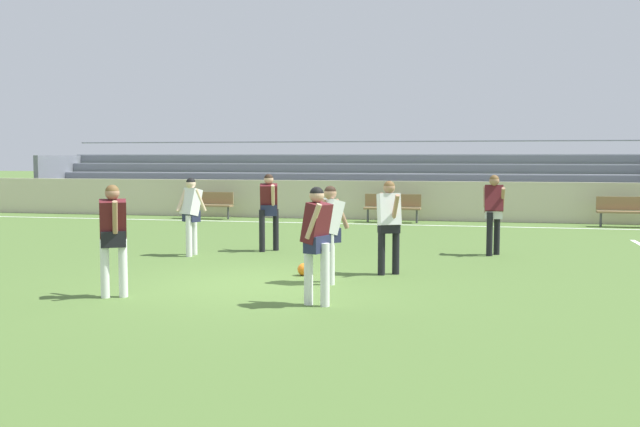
# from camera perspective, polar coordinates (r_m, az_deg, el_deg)

# --- Properties ---
(ground_plane) EXTENTS (160.00, 160.00, 0.00)m
(ground_plane) POSITION_cam_1_polar(r_m,az_deg,el_deg) (11.85, -5.04, -5.64)
(ground_plane) COLOR #4C6B30
(field_line_sideline) EXTENTS (44.00, 0.12, 0.01)m
(field_line_sideline) POSITION_cam_1_polar(r_m,az_deg,el_deg) (22.21, 3.26, -0.84)
(field_line_sideline) COLOR white
(field_line_sideline) RESTS_ON ground
(sideline_wall) EXTENTS (48.00, 0.16, 1.29)m
(sideline_wall) POSITION_cam_1_polar(r_m,az_deg,el_deg) (23.83, 3.92, 1.08)
(sideline_wall) COLOR beige
(sideline_wall) RESTS_ON ground
(bleacher_stand) EXTENTS (23.56, 3.60, 2.72)m
(bleacher_stand) POSITION_cam_1_polar(r_m,az_deg,el_deg) (26.69, 1.71, 2.58)
(bleacher_stand) COLOR #9EA3AD
(bleacher_stand) RESTS_ON ground
(bench_near_bin) EXTENTS (1.80, 0.40, 0.90)m
(bench_near_bin) POSITION_cam_1_polar(r_m,az_deg,el_deg) (24.33, -9.03, 0.87)
(bench_near_bin) COLOR olive
(bench_near_bin) RESTS_ON ground
(bench_far_right) EXTENTS (1.80, 0.40, 0.90)m
(bench_far_right) POSITION_cam_1_polar(r_m,az_deg,el_deg) (22.80, 5.83, 0.66)
(bench_far_right) COLOR olive
(bench_far_right) RESTS_ON ground
(bench_near_wall_gap) EXTENTS (1.80, 0.40, 0.90)m
(bench_near_wall_gap) POSITION_cam_1_polar(r_m,az_deg,el_deg) (23.08, 23.46, 0.35)
(bench_near_wall_gap) COLOR olive
(bench_near_wall_gap) RESTS_ON ground
(player_white_challenging) EXTENTS (0.61, 0.52, 1.62)m
(player_white_challenging) POSITION_cam_1_polar(r_m,az_deg,el_deg) (11.74, 0.82, -0.99)
(player_white_challenging) COLOR white
(player_white_challenging) RESTS_ON ground
(player_white_overlapping) EXTENTS (0.47, 0.62, 1.67)m
(player_white_overlapping) POSITION_cam_1_polar(r_m,az_deg,el_deg) (12.67, 5.54, -0.44)
(player_white_overlapping) COLOR black
(player_white_overlapping) RESTS_ON ground
(player_dark_deep_cover) EXTENTS (0.44, 0.56, 1.68)m
(player_dark_deep_cover) POSITION_cam_1_polar(r_m,az_deg,el_deg) (9.99, -0.27, -1.74)
(player_dark_deep_cover) COLOR white
(player_dark_deep_cover) RESTS_ON ground
(player_dark_wide_left) EXTENTS (0.46, 0.65, 1.72)m
(player_dark_wide_left) POSITION_cam_1_polar(r_m,az_deg,el_deg) (15.80, -4.12, 0.68)
(player_dark_wide_left) COLOR black
(player_dark_wide_left) RESTS_ON ground
(player_dark_wide_right) EXTENTS (0.50, 0.59, 1.69)m
(player_dark_wide_right) POSITION_cam_1_polar(r_m,az_deg,el_deg) (11.00, -16.23, -1.31)
(player_dark_wide_right) COLOR white
(player_dark_wide_right) RESTS_ON ground
(player_dark_pressing_high) EXTENTS (0.44, 0.57, 1.71)m
(player_dark_pressing_high) POSITION_cam_1_polar(r_m,az_deg,el_deg) (15.53, 13.73, 0.48)
(player_dark_pressing_high) COLOR black
(player_dark_pressing_high) RESTS_ON ground
(player_white_trailing_run) EXTENTS (0.62, 0.50, 1.65)m
(player_white_trailing_run) POSITION_cam_1_polar(r_m,az_deg,el_deg) (15.28, -10.27, 0.31)
(player_white_trailing_run) COLOR white
(player_white_trailing_run) RESTS_ON ground
(soccer_ball) EXTENTS (0.22, 0.22, 0.22)m
(soccer_ball) POSITION_cam_1_polar(r_m,az_deg,el_deg) (12.62, -1.32, -4.49)
(soccer_ball) COLOR orange
(soccer_ball) RESTS_ON ground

